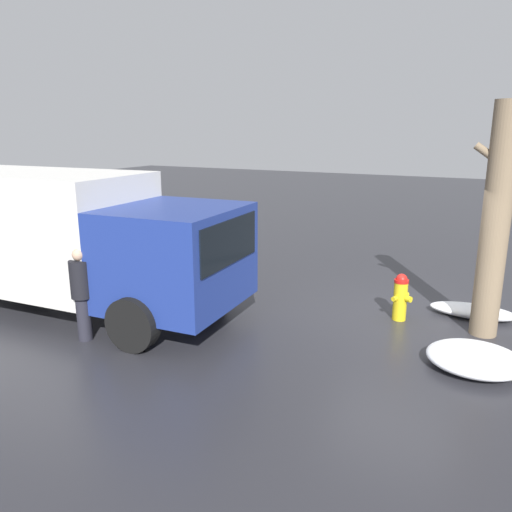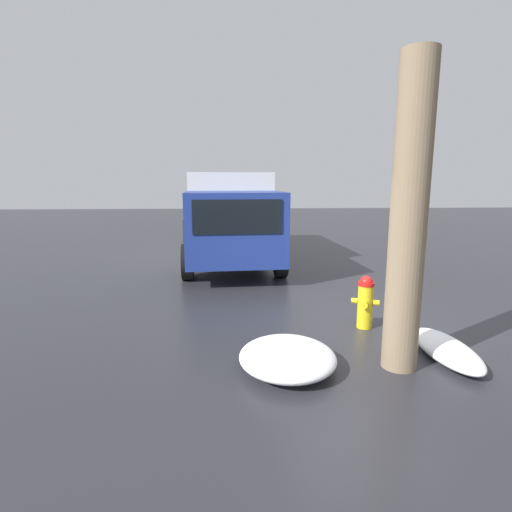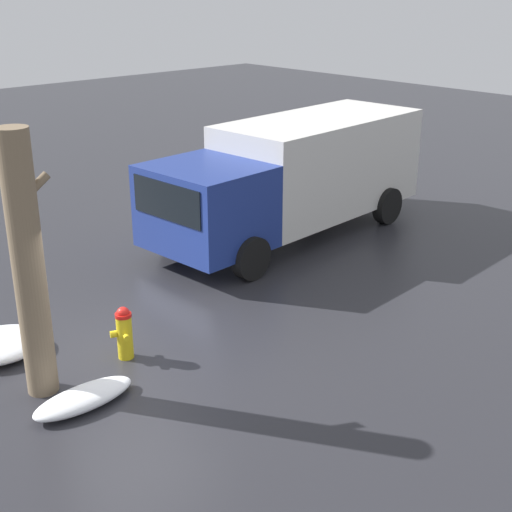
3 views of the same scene
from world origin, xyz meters
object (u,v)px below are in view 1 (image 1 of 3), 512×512
(fire_hydrant, at_px, (401,296))
(tree_trunk, at_px, (496,222))
(delivery_truck, at_px, (55,234))
(pedestrian, at_px, (82,291))

(fire_hydrant, relative_size, tree_trunk, 0.23)
(fire_hydrant, relative_size, delivery_truck, 0.12)
(fire_hydrant, height_order, delivery_truck, delivery_truck)
(delivery_truck, xyz_separation_m, pedestrian, (-1.73, 1.05, -0.60))
(fire_hydrant, height_order, pedestrian, pedestrian)
(pedestrian, bearing_deg, fire_hydrant, -65.37)
(tree_trunk, relative_size, delivery_truck, 0.52)
(delivery_truck, distance_m, pedestrian, 2.11)
(tree_trunk, xyz_separation_m, delivery_truck, (7.70, 2.30, -0.50))
(tree_trunk, bearing_deg, pedestrian, 29.29)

